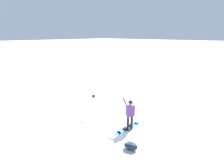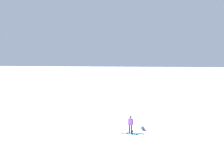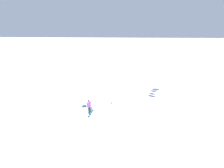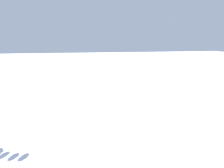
{
  "view_description": "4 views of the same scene",
  "coord_description": "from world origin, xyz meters",
  "px_view_note": "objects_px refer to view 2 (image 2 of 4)",
  "views": [
    {
      "loc": [
        4.72,
        -6.75,
        4.79
      ],
      "look_at": [
        -0.84,
        -0.55,
        2.19
      ],
      "focal_mm": 25.37,
      "sensor_mm": 36.0,
      "label": 1
    },
    {
      "loc": [
        -14.99,
        -1.17,
        6.83
      ],
      "look_at": [
        -2.82,
        0.52,
        5.11
      ],
      "focal_mm": 27.97,
      "sensor_mm": 36.0,
      "label": 2
    },
    {
      "loc": [
        -2.92,
        12.47,
        8.93
      ],
      "look_at": [
        -2.07,
        0.11,
        4.0
      ],
      "focal_mm": 22.11,
      "sensor_mm": 36.0,
      "label": 3
    },
    {
      "loc": [
        4.78,
        -0.71,
        9.12
      ],
      "look_at": [
        -3.96,
        1.13,
        6.77
      ],
      "focal_mm": 25.04,
      "sensor_mm": 36.0,
      "label": 4
    }
  ],
  "objects_px": {
    "snowboarder": "(130,123)",
    "snowboard": "(130,134)",
    "camera_tripod": "(132,135)",
    "gear_bag_large": "(143,128)"
  },
  "relations": [
    {
      "from": "gear_bag_large",
      "to": "camera_tripod",
      "type": "distance_m",
      "value": 3.68
    },
    {
      "from": "snowboard",
      "to": "camera_tripod",
      "type": "distance_m",
      "value": 2.58
    },
    {
      "from": "snowboarder",
      "to": "snowboard",
      "type": "relative_size",
      "value": 0.99
    },
    {
      "from": "snowboarder",
      "to": "snowboard",
      "type": "distance_m",
      "value": 1.02
    },
    {
      "from": "snowboard",
      "to": "camera_tripod",
      "type": "bearing_deg",
      "value": -173.33
    },
    {
      "from": "snowboarder",
      "to": "snowboard",
      "type": "bearing_deg",
      "value": 156.46
    },
    {
      "from": "snowboard",
      "to": "snowboarder",
      "type": "bearing_deg",
      "value": -23.54
    },
    {
      "from": "gear_bag_large",
      "to": "camera_tripod",
      "type": "bearing_deg",
      "value": 164.29
    },
    {
      "from": "gear_bag_large",
      "to": "camera_tripod",
      "type": "relative_size",
      "value": 0.5
    },
    {
      "from": "camera_tripod",
      "to": "snowboard",
      "type": "bearing_deg",
      "value": 6.67
    }
  ]
}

